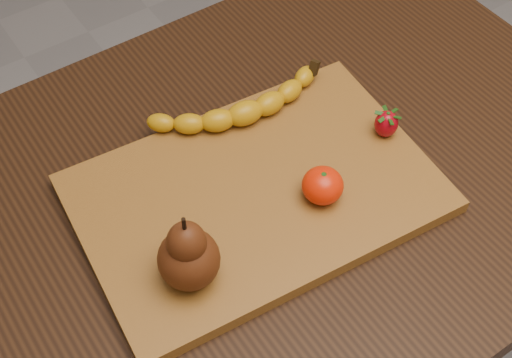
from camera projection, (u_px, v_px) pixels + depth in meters
table at (268, 219)px, 1.02m from camera, size 1.00×0.70×0.76m
cutting_board at (256, 193)px, 0.92m from camera, size 0.48×0.34×0.02m
banana at (245, 113)px, 0.97m from camera, size 0.23×0.09×0.03m
pear at (188, 250)px, 0.79m from camera, size 0.08×0.08×0.11m
mandarin at (323, 185)px, 0.88m from camera, size 0.06×0.06×0.04m
strawberry at (386, 123)px, 0.95m from camera, size 0.04×0.04×0.04m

